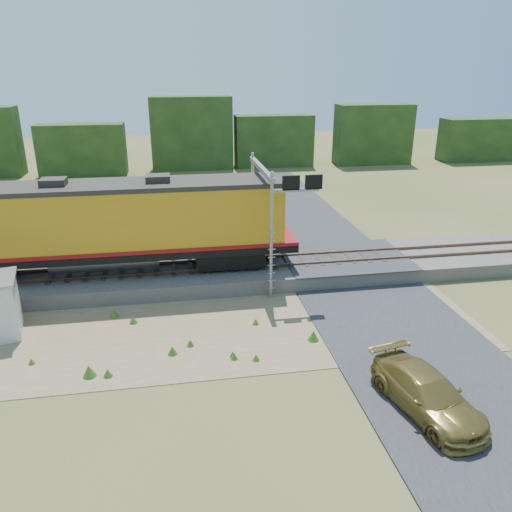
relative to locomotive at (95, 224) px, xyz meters
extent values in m
plane|color=#475123|center=(6.52, -6.00, -3.53)|extent=(140.00, 140.00, 0.00)
cube|color=slate|center=(6.52, 0.00, -3.13)|extent=(70.00, 5.00, 0.80)
cube|color=brown|center=(6.52, -0.72, -2.65)|extent=(70.00, 0.10, 0.16)
cube|color=brown|center=(6.52, 0.72, -2.65)|extent=(70.00, 0.10, 0.16)
cube|color=#8C7754|center=(4.52, -5.50, -3.51)|extent=(26.00, 8.00, 0.03)
cube|color=#38383A|center=(13.52, 0.00, -2.70)|extent=(7.00, 5.20, 0.06)
cube|color=#38383A|center=(13.52, 16.00, -3.49)|extent=(7.00, 24.00, 0.08)
cube|color=#1B3513|center=(6.52, 32.00, -0.28)|extent=(36.00, 3.00, 6.50)
cube|color=black|center=(6.85, 0.00, -2.11)|extent=(3.63, 2.32, 0.91)
cube|color=black|center=(0.29, 0.00, -1.48)|extent=(20.16, 3.02, 0.36)
cylinder|color=gray|center=(0.29, 0.00, -1.96)|extent=(5.54, 1.21, 1.21)
cube|color=#C28816|center=(0.29, 0.00, 0.27)|extent=(18.65, 2.92, 3.12)
cube|color=maroon|center=(0.29, 0.00, -1.18)|extent=(20.16, 3.07, 0.18)
cube|color=#28231E|center=(0.29, 0.00, 1.95)|extent=(18.65, 2.97, 0.24)
cube|color=#28231E|center=(-1.72, 0.00, 2.18)|extent=(1.21, 1.01, 0.45)
cube|color=#28231E|center=(3.32, 0.00, 2.18)|extent=(1.21, 1.01, 0.45)
cylinder|color=gray|center=(8.63, -2.80, -0.29)|extent=(0.17, 0.17, 6.47)
cylinder|color=gray|center=(8.63, 2.80, -0.29)|extent=(0.17, 0.17, 6.47)
cube|color=gray|center=(8.63, 0.00, 2.57)|extent=(0.23, 6.20, 0.23)
cube|color=gray|center=(9.74, -2.80, 2.02)|extent=(2.40, 0.14, 0.14)
cube|color=black|center=(9.55, -2.80, 2.39)|extent=(0.83, 0.14, 0.69)
cube|color=black|center=(10.66, -2.80, 2.39)|extent=(0.83, 0.14, 0.69)
imported|color=olive|center=(12.12, -12.46, -2.84)|extent=(2.85, 5.05, 1.38)
camera|label=1|loc=(4.03, -25.39, 7.55)|focal=35.00mm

